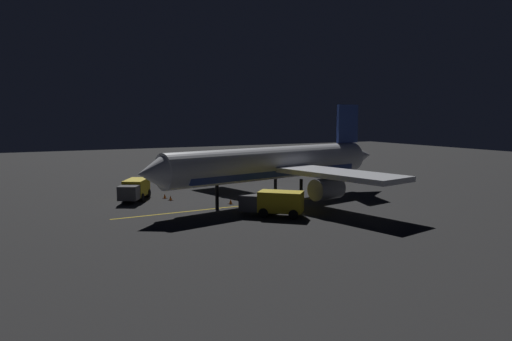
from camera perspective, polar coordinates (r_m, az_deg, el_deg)
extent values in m
cube|color=#272728|center=(53.38, 1.91, -3.73)|extent=(180.00, 180.00, 0.20)
cube|color=gold|center=(50.82, -1.58, -4.13)|extent=(1.49, 27.20, 0.01)
cylinder|color=white|center=(52.79, 1.93, 0.88)|extent=(9.15, 26.82, 3.49)
cube|color=#2D479E|center=(52.89, 1.93, -0.16)|extent=(8.12, 22.87, 0.63)
cone|color=white|center=(44.63, -12.05, -0.30)|extent=(3.95, 3.47, 3.43)
cone|color=white|center=(63.61, 12.06, 1.70)|extent=(3.97, 4.77, 3.15)
cube|color=#2D479E|center=(61.42, 10.65, 5.39)|extent=(1.13, 3.59, 4.70)
cube|color=white|center=(47.88, 9.85, -0.43)|extent=(14.14, 7.57, 0.50)
cylinder|color=slate|center=(47.61, 8.27, -2.14)|extent=(2.74, 3.58, 2.10)
cube|color=white|center=(60.20, -2.45, 1.07)|extent=(14.14, 7.57, 0.50)
cylinder|color=slate|center=(59.10, -2.98, -0.40)|extent=(2.74, 3.58, 2.10)
cylinder|color=black|center=(48.68, -4.58, -3.16)|extent=(0.43, 0.43, 2.46)
cylinder|color=black|center=(53.23, 5.30, -2.33)|extent=(0.43, 0.43, 2.46)
cylinder|color=black|center=(56.25, 2.29, -1.83)|extent=(0.43, 0.43, 2.46)
cube|color=gold|center=(56.01, -13.83, -1.93)|extent=(4.49, 3.77, 1.81)
cube|color=#38383D|center=(53.30, -14.67, -2.54)|extent=(2.55, 2.62, 1.50)
cylinder|color=black|center=(54.83, -14.20, -3.07)|extent=(1.91, 2.46, 0.90)
cylinder|color=black|center=(57.47, -13.42, -2.62)|extent=(1.91, 2.46, 0.90)
cube|color=gold|center=(45.28, 2.92, -3.66)|extent=(4.26, 4.38, 1.91)
cube|color=#38383D|center=(46.01, -0.63, -3.74)|extent=(2.69, 2.67, 1.50)
cylinder|color=black|center=(45.77, 1.19, -4.75)|extent=(2.31, 2.22, 0.90)
cylinder|color=black|center=(45.18, 4.66, -4.92)|extent=(2.31, 2.22, 0.90)
cylinder|color=black|center=(53.84, -14.18, -3.27)|extent=(0.32, 0.32, 0.85)
cylinder|color=yellow|center=(53.72, -14.20, -2.48)|extent=(0.40, 0.40, 0.65)
sphere|color=tan|center=(53.66, -14.22, -2.01)|extent=(0.24, 0.24, 0.24)
cone|color=#EA590F|center=(54.67, -9.97, -3.18)|extent=(0.36, 0.36, 0.55)
cube|color=black|center=(54.72, -9.96, -3.45)|extent=(0.50, 0.50, 0.03)
cone|color=#EA590F|center=(51.74, -2.99, -3.64)|extent=(0.36, 0.36, 0.55)
cube|color=black|center=(51.79, -2.99, -3.92)|extent=(0.50, 0.50, 0.03)
cone|color=#EA590F|center=(56.08, -10.62, -2.95)|extent=(0.36, 0.36, 0.55)
cube|color=black|center=(56.13, -10.62, -3.21)|extent=(0.50, 0.50, 0.03)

